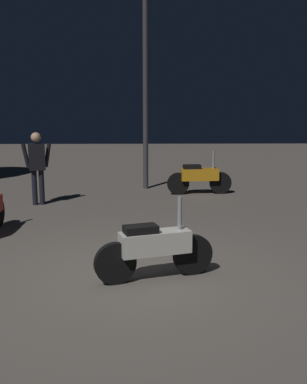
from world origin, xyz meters
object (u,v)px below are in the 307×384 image
object	(u,v)px
motorcycle_orange_parked_left	(199,177)
person_rider_beside	(37,162)
motorcycle_white_foreground	(155,248)
streetlamp_near	(145,59)

from	to	relation	value
motorcycle_orange_parked_left	person_rider_beside	size ratio (longest dim) A/B	1.00
motorcycle_white_foreground	person_rider_beside	bearing A→B (deg)	100.97
person_rider_beside	streetlamp_near	bearing A→B (deg)	-66.35
motorcycle_white_foreground	streetlamp_near	bearing A→B (deg)	72.98
motorcycle_white_foreground	motorcycle_orange_parked_left	xyz separation A→B (m)	(1.28, 5.85, 0.00)
motorcycle_white_foreground	streetlamp_near	xyz separation A→B (m)	(-0.09, 6.68, 2.99)
person_rider_beside	motorcycle_white_foreground	bearing A→B (deg)	-166.50
motorcycle_orange_parked_left	motorcycle_white_foreground	bearing A→B (deg)	-106.99
motorcycle_orange_parked_left	streetlamp_near	size ratio (longest dim) A/B	0.30
motorcycle_white_foreground	streetlamp_near	world-z (taller)	streetlamp_near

